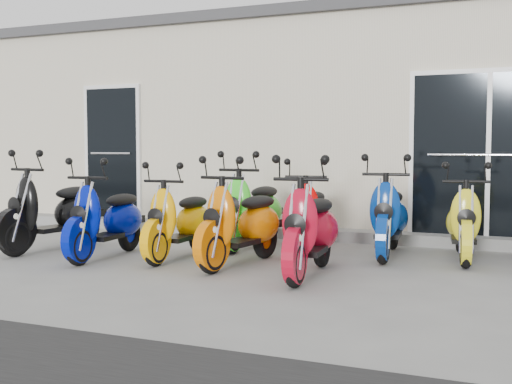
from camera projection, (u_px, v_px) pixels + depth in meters
ground at (236, 260)px, 7.35m from camera, size 80.00×80.00×0.00m
building at (350, 131)px, 12.03m from camera, size 14.00×6.00×3.20m
roof_cap at (351, 40)px, 11.91m from camera, size 14.20×6.20×0.16m
front_step at (294, 232)px, 9.21m from camera, size 14.00×0.40×0.15m
door_left at (113, 150)px, 10.49m from camera, size 1.07×0.08×2.22m
door_right at (489, 150)px, 8.27m from camera, size 2.02×0.08×2.22m
scooter_front_black at (53, 200)px, 8.05m from camera, size 0.87×1.80×1.28m
scooter_front_blue at (106, 208)px, 7.49m from camera, size 0.67×1.64×1.19m
scooter_front_orange_a at (180, 210)px, 7.43m from camera, size 0.56×1.55×1.14m
scooter_front_orange_b at (241, 211)px, 7.00m from camera, size 0.84×1.71×1.21m
scooter_front_red at (310, 215)px, 6.41m from camera, size 0.71×1.71×1.23m
scooter_back_green at (253, 199)px, 8.26m from camera, size 0.70×1.73×1.26m
scooter_back_red at (311, 204)px, 8.02m from camera, size 0.80×1.65×1.17m
scooter_back_blue at (389, 205)px, 7.60m from camera, size 0.75×1.71×1.23m
scooter_back_yellow at (464, 211)px, 7.33m from camera, size 0.76×1.61×1.15m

